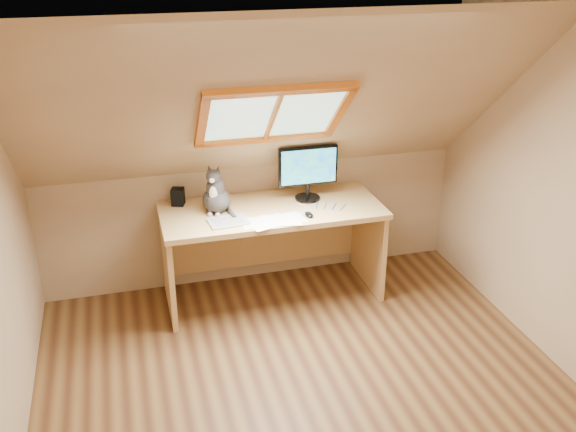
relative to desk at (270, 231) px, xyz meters
name	(u,v)px	position (x,y,z in m)	size (l,w,h in m)	color
ground	(315,404)	(-0.07, -1.45, -0.55)	(3.50, 3.50, 0.00)	brown
room_shell	(325,204)	(-0.07, -1.55, 0.88)	(3.52, 3.52, 2.41)	tan
desk	(270,231)	(0.00, 0.00, 0.00)	(1.72, 0.75, 0.79)	tan
monitor	(308,169)	(0.32, 0.02, 0.49)	(0.48, 0.20, 0.44)	black
cat	(216,195)	(-0.42, -0.03, 0.37)	(0.29, 0.32, 0.39)	#3F3A38
desk_speaker	(178,197)	(-0.69, 0.18, 0.30)	(0.09, 0.09, 0.14)	black
graphics_tablet	(228,222)	(-0.37, -0.25, 0.24)	(0.29, 0.21, 0.01)	#B2B2B7
mouse	(309,215)	(0.23, -0.31, 0.25)	(0.05, 0.10, 0.03)	black
papers	(274,221)	(-0.04, -0.33, 0.24)	(0.35, 0.30, 0.01)	white
cables	(319,208)	(0.35, -0.19, 0.24)	(0.51, 0.26, 0.01)	silver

